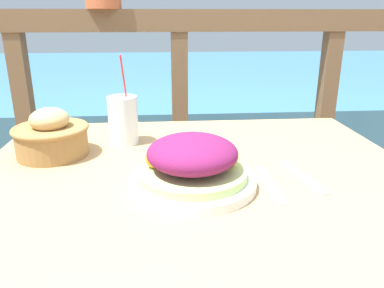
# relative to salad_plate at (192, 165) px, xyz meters

# --- Properties ---
(patio_table) EXTENTS (1.04, 0.93, 0.72)m
(patio_table) POSITION_rel_salad_plate_xyz_m (0.02, 0.05, -0.14)
(patio_table) COLOR tan
(patio_table) RESTS_ON ground_plane
(railing_fence) EXTENTS (2.80, 0.08, 1.09)m
(railing_fence) POSITION_rel_salad_plate_xyz_m (0.02, 0.93, -0.02)
(railing_fence) COLOR brown
(railing_fence) RESTS_ON ground_plane
(sea_backdrop) EXTENTS (12.00, 4.00, 0.50)m
(sea_backdrop) POSITION_rel_salad_plate_xyz_m (0.02, 3.43, -0.51)
(sea_backdrop) COLOR teal
(sea_backdrop) RESTS_ON ground_plane
(salad_plate) EXTENTS (0.27, 0.27, 0.11)m
(salad_plate) POSITION_rel_salad_plate_xyz_m (0.00, 0.00, 0.00)
(salad_plate) COLOR white
(salad_plate) RESTS_ON patio_table
(drink_glass) EXTENTS (0.08, 0.08, 0.25)m
(drink_glass) POSITION_rel_salad_plate_xyz_m (-0.17, 0.30, 0.02)
(drink_glass) COLOR silver
(drink_glass) RESTS_ON patio_table
(bread_basket) EXTENTS (0.19, 0.19, 0.13)m
(bread_basket) POSITION_rel_salad_plate_xyz_m (-0.35, 0.21, 0.00)
(bread_basket) COLOR olive
(bread_basket) RESTS_ON patio_table
(fork) EXTENTS (0.02, 0.18, 0.00)m
(fork) POSITION_rel_salad_plate_xyz_m (0.17, -0.01, -0.05)
(fork) COLOR silver
(fork) RESTS_ON patio_table
(knife) EXTENTS (0.05, 0.18, 0.00)m
(knife) POSITION_rel_salad_plate_xyz_m (0.25, 0.02, -0.05)
(knife) COLOR silver
(knife) RESTS_ON patio_table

